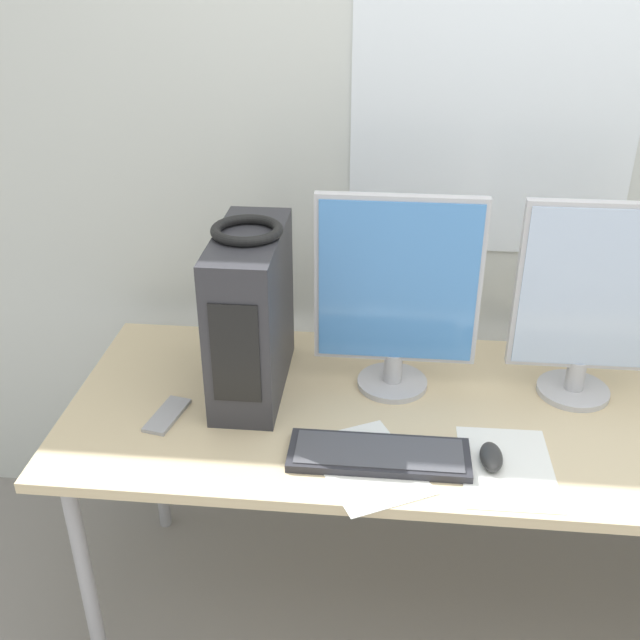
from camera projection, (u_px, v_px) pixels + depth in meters
wall_back at (564, 130)px, 2.06m from camera, size 8.00×0.07×2.70m
desk at (563, 431)px, 1.92m from camera, size 2.55×0.76×0.75m
pc_tower at (251, 314)px, 1.92m from camera, size 0.17×0.41×0.43m
headphones at (247, 230)px, 1.82m from camera, size 0.18×0.18×0.03m
monitor_main at (397, 293)px, 1.89m from camera, size 0.42×0.19×0.54m
monitor_right_near at (590, 302)px, 1.86m from camera, size 0.37×0.19×0.53m
keyboard at (379, 455)px, 1.74m from camera, size 0.42×0.15×0.02m
mouse at (491, 457)px, 1.73m from camera, size 0.05×0.10×0.04m
cell_phone at (167, 415)px, 1.89m from camera, size 0.09×0.16×0.01m
paper_sheet_left at (507, 467)px, 1.72m from camera, size 0.21×0.30×0.00m
paper_sheet_front at (367, 465)px, 1.73m from camera, size 0.32×0.36×0.00m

